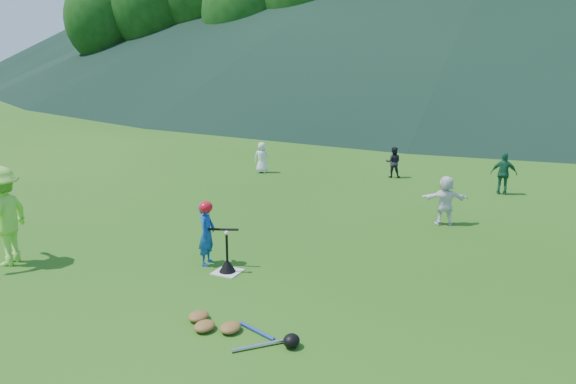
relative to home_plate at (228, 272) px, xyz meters
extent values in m
plane|color=#205112|center=(0.00, 0.00, -0.01)|extent=(120.00, 120.00, 0.00)
cube|color=silver|center=(0.00, 0.00, 0.00)|extent=(0.45, 0.45, 0.02)
sphere|color=white|center=(0.00, 0.00, 0.73)|extent=(0.08, 0.08, 0.08)
imported|color=#16499B|center=(-0.54, 0.20, 0.57)|extent=(0.36, 0.47, 1.17)
imported|color=#88E142|center=(-3.87, -1.35, 0.90)|extent=(0.98, 1.32, 1.82)
imported|color=white|center=(-3.38, 7.67, 0.48)|extent=(0.56, 0.47, 0.99)
imported|color=black|center=(0.61, 8.80, 0.47)|extent=(0.54, 0.47, 0.95)
imported|color=#1A5839|center=(3.87, 8.01, 0.57)|extent=(0.71, 0.36, 1.16)
imported|color=white|center=(2.93, 4.54, 0.55)|extent=(1.09, 0.70, 1.12)
cone|color=black|center=(0.00, 0.00, 0.10)|extent=(0.30, 0.30, 0.18)
cylinder|color=black|center=(0.00, 0.00, 0.44)|extent=(0.04, 0.04, 0.50)
ellipsoid|color=red|center=(-0.54, 0.20, 1.08)|extent=(0.24, 0.26, 0.22)
cylinder|color=black|center=(-0.24, 0.23, 0.69)|extent=(0.61, 0.22, 0.07)
ellipsoid|color=olive|center=(0.81, -1.95, 0.05)|extent=(0.28, 0.34, 0.13)
ellipsoid|color=olive|center=(1.16, -1.83, 0.05)|extent=(0.28, 0.34, 0.13)
ellipsoid|color=olive|center=(0.56, -1.73, 0.05)|extent=(0.28, 0.34, 0.13)
cylinder|color=silver|center=(1.71, -2.05, 0.02)|extent=(0.54, 0.56, 0.06)
cylinder|color=#263FA5|center=(1.51, -1.70, 0.02)|extent=(0.66, 0.27, 0.05)
ellipsoid|color=black|center=(2.11, -1.85, 0.08)|extent=(0.22, 0.24, 0.19)
cube|color=gray|center=(0.00, 28.00, 0.59)|extent=(70.00, 0.03, 1.20)
cube|color=yellow|center=(0.00, 28.00, 1.23)|extent=(70.00, 0.08, 0.08)
cylinder|color=gray|center=(-35.00, 28.00, 0.59)|extent=(0.07, 0.07, 1.30)
cylinder|color=gray|center=(0.00, 28.00, 0.59)|extent=(0.07, 0.07, 1.30)
cylinder|color=#382314|center=(-32.00, 32.00, 1.56)|extent=(0.56, 0.56, 3.15)
ellipsoid|color=#164711|center=(-32.00, 32.00, 6.56)|extent=(6.84, 6.84, 7.87)
cylinder|color=#382314|center=(-27.20, 33.50, 1.86)|extent=(0.56, 0.56, 3.74)
ellipsoid|color=#164711|center=(-27.20, 33.50, 7.80)|extent=(8.13, 8.13, 9.35)
cylinder|color=#382314|center=(-22.40, 35.00, 2.16)|extent=(0.56, 0.56, 4.34)
cylinder|color=#382314|center=(-17.60, 32.00, 1.58)|extent=(0.56, 0.56, 3.18)
ellipsoid|color=#164711|center=(-17.60, 32.00, 6.63)|extent=(6.92, 6.92, 7.95)
cylinder|color=#382314|center=(-12.80, 33.50, 1.88)|extent=(0.56, 0.56, 3.78)
cylinder|color=#382314|center=(-8.00, 35.00, 2.18)|extent=(0.56, 0.56, 4.38)
cylinder|color=#382314|center=(-3.20, 32.00, 1.60)|extent=(0.56, 0.56, 3.22)
ellipsoid|color=#164711|center=(-3.20, 32.00, 6.71)|extent=(6.99, 6.99, 8.04)
cylinder|color=#382314|center=(1.60, 33.50, 1.90)|extent=(0.56, 0.56, 3.81)
cone|color=black|center=(-45.00, 76.00, 9.99)|extent=(80.00, 80.00, 20.00)
camera|label=1|loc=(4.94, -7.92, 3.80)|focal=35.00mm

